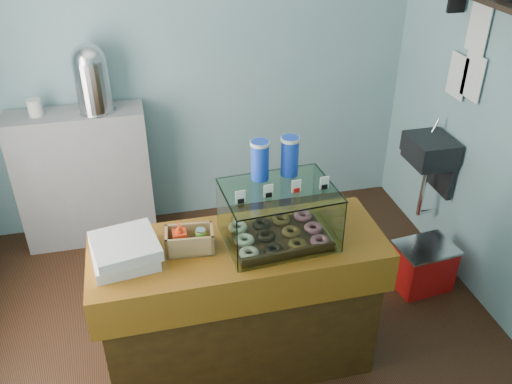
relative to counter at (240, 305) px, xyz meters
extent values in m
plane|color=black|center=(0.00, 0.25, -0.46)|extent=(3.50, 3.50, 0.00)
cube|color=#6E9BA0|center=(0.00, 1.75, 0.94)|extent=(3.50, 0.04, 2.80)
cube|color=#6E9BA0|center=(0.00, -1.25, 0.94)|extent=(3.50, 0.04, 2.80)
cube|color=black|center=(1.58, 0.80, 0.44)|extent=(0.30, 0.35, 0.15)
cube|color=black|center=(1.71, 0.80, 0.24)|extent=(0.04, 0.30, 0.35)
cylinder|color=silver|center=(1.65, 0.90, 0.56)|extent=(0.02, 0.02, 0.12)
cylinder|color=silver|center=(1.58, 0.80, 0.09)|extent=(0.04, 0.04, 0.45)
cube|color=white|center=(1.73, 0.70, 0.99)|extent=(0.01, 0.21, 0.30)
cube|color=white|center=(1.73, 0.87, 0.94)|extent=(0.01, 0.21, 0.30)
cube|color=white|center=(1.73, 0.75, 1.29)|extent=(0.01, 0.21, 0.30)
cube|color=#41280C|center=(0.00, 0.00, -0.04)|extent=(1.50, 0.56, 0.84)
cube|color=#502B0A|center=(0.00, 0.00, 0.41)|extent=(1.60, 0.60, 0.06)
cube|color=#502B0A|center=(0.00, -0.28, 0.29)|extent=(1.60, 0.04, 0.18)
cube|color=gray|center=(-0.90, 1.57, 0.09)|extent=(1.00, 0.32, 1.10)
cube|color=#351B0F|center=(0.22, 0.00, 0.45)|extent=(0.53, 0.40, 0.02)
torus|color=silver|center=(0.03, -0.14, 0.48)|extent=(0.10, 0.10, 0.03)
torus|color=black|center=(0.16, -0.13, 0.48)|extent=(0.10, 0.10, 0.03)
torus|color=brown|center=(0.29, -0.12, 0.48)|extent=(0.10, 0.10, 0.03)
torus|color=#C85E79|center=(0.42, -0.11, 0.48)|extent=(0.10, 0.10, 0.03)
torus|color=silver|center=(0.02, -0.02, 0.48)|extent=(0.10, 0.10, 0.03)
torus|color=black|center=(0.15, -0.01, 0.48)|extent=(0.10, 0.10, 0.03)
torus|color=brown|center=(0.28, 0.00, 0.48)|extent=(0.10, 0.10, 0.03)
torus|color=#C85E79|center=(0.41, 0.01, 0.48)|extent=(0.10, 0.10, 0.03)
torus|color=silver|center=(0.01, 0.10, 0.48)|extent=(0.10, 0.10, 0.03)
torus|color=black|center=(0.14, 0.11, 0.48)|extent=(0.10, 0.10, 0.03)
torus|color=brown|center=(0.27, 0.12, 0.48)|extent=(0.10, 0.10, 0.03)
torus|color=#C85E79|center=(0.41, 0.13, 0.48)|extent=(0.10, 0.10, 0.03)
cube|color=white|center=(0.23, -0.21, 0.60)|extent=(0.57, 0.04, 0.31)
cube|color=white|center=(0.20, 0.20, 0.60)|extent=(0.57, 0.04, 0.31)
cube|color=white|center=(-0.07, -0.02, 0.60)|extent=(0.03, 0.41, 0.31)
cube|color=white|center=(0.50, 0.01, 0.60)|extent=(0.03, 0.41, 0.31)
cube|color=white|center=(0.22, 0.00, 0.76)|extent=(0.61, 0.46, 0.01)
cube|color=white|center=(0.00, -0.07, 0.79)|extent=(0.05, 0.01, 0.07)
cube|color=black|center=(0.00, -0.07, 0.77)|extent=(0.03, 0.02, 0.02)
cube|color=white|center=(0.15, -0.06, 0.79)|extent=(0.05, 0.01, 0.07)
cube|color=black|center=(0.15, -0.06, 0.77)|extent=(0.03, 0.02, 0.02)
cube|color=white|center=(0.30, -0.05, 0.79)|extent=(0.05, 0.01, 0.07)
cube|color=red|center=(0.30, -0.05, 0.77)|extent=(0.03, 0.02, 0.02)
cube|color=white|center=(0.44, -0.04, 0.79)|extent=(0.05, 0.01, 0.07)
cube|color=black|center=(0.44, -0.04, 0.77)|extent=(0.03, 0.02, 0.02)
cylinder|color=blue|center=(0.15, 0.13, 0.87)|extent=(0.09, 0.09, 0.22)
cylinder|color=silver|center=(0.15, 0.13, 0.97)|extent=(0.10, 0.10, 0.02)
cylinder|color=blue|center=(0.31, 0.14, 0.87)|extent=(0.09, 0.09, 0.22)
cylinder|color=silver|center=(0.31, 0.14, 0.97)|extent=(0.10, 0.10, 0.02)
cube|color=tan|center=(-0.26, 0.02, 0.45)|extent=(0.26, 0.17, 0.01)
cube|color=tan|center=(-0.27, -0.05, 0.50)|extent=(0.25, 0.04, 0.12)
cube|color=tan|center=(-0.25, 0.08, 0.50)|extent=(0.25, 0.04, 0.12)
cube|color=tan|center=(-0.38, 0.03, 0.50)|extent=(0.03, 0.15, 0.12)
cube|color=tan|center=(-0.14, 0.00, 0.50)|extent=(0.03, 0.15, 0.12)
imported|color=red|center=(-0.31, 0.02, 0.53)|extent=(0.08, 0.08, 0.16)
cylinder|color=#4E9528|center=(-0.20, 0.01, 0.50)|extent=(0.06, 0.06, 0.10)
cylinder|color=silver|center=(-0.20, 0.01, 0.56)|extent=(0.05, 0.05, 0.01)
cube|color=silver|center=(-0.60, 0.00, 0.47)|extent=(0.36, 0.36, 0.06)
cube|color=silver|center=(-0.59, 0.00, 0.54)|extent=(0.37, 0.37, 0.06)
cylinder|color=silver|center=(-0.73, 1.55, 0.65)|extent=(0.27, 0.27, 0.01)
cylinder|color=silver|center=(-0.73, 1.55, 0.84)|extent=(0.24, 0.24, 0.37)
sphere|color=silver|center=(-0.73, 1.55, 1.02)|extent=(0.24, 0.24, 0.24)
cube|color=red|center=(1.42, 0.38, -0.29)|extent=(0.41, 0.32, 0.33)
cube|color=silver|center=(1.42, 0.38, -0.12)|extent=(0.43, 0.34, 0.02)
camera|label=1|loc=(-0.45, -2.29, 2.20)|focal=38.00mm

